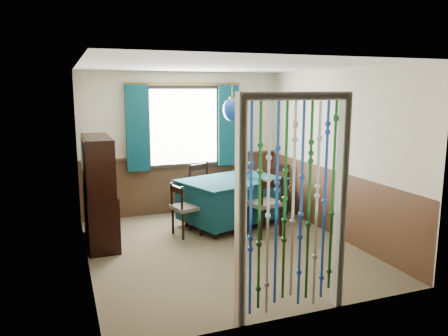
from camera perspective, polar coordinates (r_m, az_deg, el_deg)
name	(u,v)px	position (r m, az deg, el deg)	size (l,w,h in m)	color
floor	(222,248)	(6.24, -0.22, -10.39)	(4.00, 4.00, 0.00)	brown
ceiling	(222,66)	(5.84, -0.23, 13.20)	(4.00, 4.00, 0.00)	silver
wall_back	(183,143)	(7.80, -5.34, 3.23)	(3.60, 3.60, 0.00)	beige
wall_front	(297,193)	(4.13, 9.46, -3.18)	(3.60, 3.60, 0.00)	beige
wall_left	(83,169)	(5.56, -17.90, -0.08)	(4.00, 4.00, 0.00)	beige
wall_right	(335,153)	(6.75, 14.27, 1.85)	(4.00, 4.00, 0.00)	beige
wainscot_back	(184,185)	(7.91, -5.22, -2.18)	(3.60, 3.60, 0.00)	#492E1B
wainscot_front	(294,268)	(4.38, 9.07, -12.73)	(3.60, 3.60, 0.00)	#492E1B
wainscot_left	(88,228)	(5.74, -17.33, -7.46)	(4.00, 4.00, 0.00)	#492E1B
wainscot_right	(332,202)	(6.88, 13.89, -4.34)	(4.00, 4.00, 0.00)	#492E1B
window	(184,127)	(7.72, -5.28, 5.39)	(1.32, 0.12, 1.42)	black
doorway	(293,212)	(4.23, 8.98, -5.64)	(1.16, 0.12, 2.18)	silver
dining_table	(232,198)	(7.14, 1.03, -3.98)	(1.85, 1.54, 0.76)	#0C363F
chair_near	(265,204)	(6.64, 5.42, -4.72)	(0.53, 0.52, 0.92)	black
chair_far	(204,188)	(7.64, -2.59, -2.64)	(0.59, 0.58, 0.94)	black
chair_left	(185,208)	(6.66, -5.16, -5.19)	(0.47, 0.48, 0.81)	black
chair_right	(274,188)	(7.74, 6.60, -2.63)	(0.60, 0.61, 0.91)	black
sideboard	(100,206)	(6.53, -15.95, -4.81)	(0.41, 1.18, 1.54)	black
pendant_lamp	(232,109)	(6.93, 1.07, 7.65)	(0.30, 0.30, 0.80)	olive
vase_table	(243,171)	(7.17, 2.47, -0.40)	(0.21, 0.21, 0.22)	navy
bowl_shelf	(103,171)	(6.26, -15.52, -0.40)	(0.21, 0.21, 0.05)	beige
vase_sideboard	(101,181)	(6.67, -15.74, -1.60)	(0.19, 0.19, 0.20)	beige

